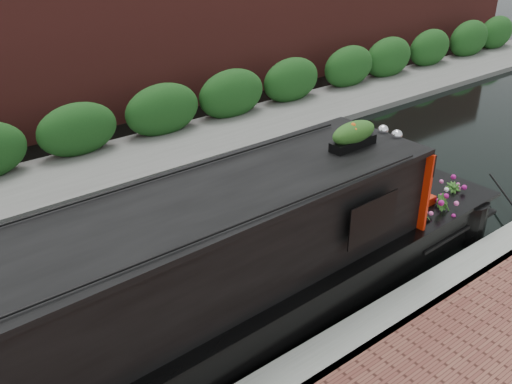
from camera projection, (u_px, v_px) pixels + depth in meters
ground at (211, 248)px, 10.00m from camera, size 80.00×80.00×0.00m
near_bank_coping at (349, 351)px, 7.70m from camera, size 40.00×0.60×0.50m
far_bank_path at (106, 170)px, 12.93m from camera, size 40.00×2.40×0.34m
far_hedge at (89, 157)px, 13.56m from camera, size 40.00×1.10×2.80m
far_brick_wall at (56, 133)px, 15.02m from camera, size 40.00×1.00×8.00m
narrowboat at (171, 304)px, 7.29m from camera, size 11.92×2.39×2.78m
rope_fender at (454, 204)px, 11.12m from camera, size 0.33×0.34×0.33m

